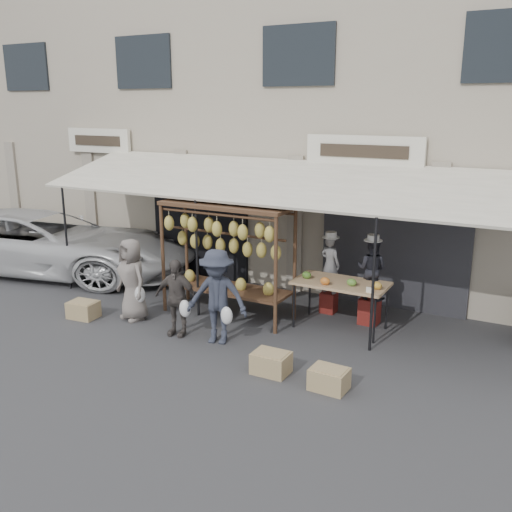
{
  "coord_description": "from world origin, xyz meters",
  "views": [
    {
      "loc": [
        5.1,
        -7.61,
        4.04
      ],
      "look_at": [
        0.16,
        1.4,
        1.3
      ],
      "focal_mm": 40.0,
      "sensor_mm": 36.0,
      "label": 1
    }
  ],
  "objects_px": {
    "banana_rack": "(226,238)",
    "van": "(38,227)",
    "vendor_right": "(372,269)",
    "customer_right": "(217,297)",
    "produce_table": "(341,284)",
    "customer_left": "(132,279)",
    "customer_mid": "(176,298)",
    "crate_near_a": "(271,363)",
    "crate_near_b": "(329,379)",
    "crate_far": "(83,310)",
    "vendor_left": "(330,264)"
  },
  "relations": [
    {
      "from": "crate_near_a",
      "to": "crate_near_b",
      "type": "relative_size",
      "value": 1.04
    },
    {
      "from": "customer_mid",
      "to": "van",
      "type": "distance_m",
      "value": 5.68
    },
    {
      "from": "banana_rack",
      "to": "crate_near_b",
      "type": "xyz_separation_m",
      "value": [
        2.89,
        -1.84,
        -1.41
      ]
    },
    {
      "from": "vendor_right",
      "to": "crate_far",
      "type": "relative_size",
      "value": 2.12
    },
    {
      "from": "customer_mid",
      "to": "crate_near_a",
      "type": "height_order",
      "value": "customer_mid"
    },
    {
      "from": "vendor_left",
      "to": "van",
      "type": "relative_size",
      "value": 0.22
    },
    {
      "from": "crate_near_a",
      "to": "vendor_right",
      "type": "bearing_deg",
      "value": 75.98
    },
    {
      "from": "vendor_right",
      "to": "customer_right",
      "type": "relative_size",
      "value": 0.69
    },
    {
      "from": "customer_left",
      "to": "crate_far",
      "type": "relative_size",
      "value": 2.94
    },
    {
      "from": "customer_mid",
      "to": "crate_far",
      "type": "xyz_separation_m",
      "value": [
        -2.11,
        -0.2,
        -0.54
      ]
    },
    {
      "from": "vendor_right",
      "to": "crate_near_b",
      "type": "relative_size",
      "value": 2.16
    },
    {
      "from": "produce_table",
      "to": "van",
      "type": "height_order",
      "value": "van"
    },
    {
      "from": "banana_rack",
      "to": "crate_far",
      "type": "bearing_deg",
      "value": -149.11
    },
    {
      "from": "banana_rack",
      "to": "crate_far",
      "type": "distance_m",
      "value": 3.13
    },
    {
      "from": "vendor_right",
      "to": "crate_near_b",
      "type": "xyz_separation_m",
      "value": [
        0.3,
        -2.8,
        -0.92
      ]
    },
    {
      "from": "customer_mid",
      "to": "customer_right",
      "type": "height_order",
      "value": "customer_right"
    },
    {
      "from": "vendor_left",
      "to": "van",
      "type": "distance_m",
      "value": 7.42
    },
    {
      "from": "vendor_left",
      "to": "crate_near_a",
      "type": "xyz_separation_m",
      "value": [
        0.22,
        -2.94,
        -0.83
      ]
    },
    {
      "from": "banana_rack",
      "to": "crate_far",
      "type": "xyz_separation_m",
      "value": [
        -2.4,
        -1.44,
        -1.41
      ]
    },
    {
      "from": "customer_mid",
      "to": "produce_table",
      "type": "bearing_deg",
      "value": 25.69
    },
    {
      "from": "vendor_left",
      "to": "crate_far",
      "type": "distance_m",
      "value": 4.91
    },
    {
      "from": "crate_near_b",
      "to": "van",
      "type": "distance_m",
      "value": 8.94
    },
    {
      "from": "vendor_right",
      "to": "customer_mid",
      "type": "relative_size",
      "value": 0.82
    },
    {
      "from": "customer_left",
      "to": "crate_near_b",
      "type": "height_order",
      "value": "customer_left"
    },
    {
      "from": "customer_right",
      "to": "crate_near_b",
      "type": "bearing_deg",
      "value": -29.52
    },
    {
      "from": "vendor_right",
      "to": "van",
      "type": "distance_m",
      "value": 8.31
    },
    {
      "from": "vendor_right",
      "to": "crate_near_b",
      "type": "bearing_deg",
      "value": 97.02
    },
    {
      "from": "vendor_left",
      "to": "crate_near_b",
      "type": "distance_m",
      "value": 3.34
    },
    {
      "from": "produce_table",
      "to": "crate_far",
      "type": "relative_size",
      "value": 3.13
    },
    {
      "from": "crate_near_a",
      "to": "produce_table",
      "type": "bearing_deg",
      "value": 82.88
    },
    {
      "from": "vendor_right",
      "to": "customer_right",
      "type": "bearing_deg",
      "value": 47.06
    },
    {
      "from": "customer_right",
      "to": "crate_near_a",
      "type": "bearing_deg",
      "value": -37.7
    },
    {
      "from": "customer_right",
      "to": "crate_near_a",
      "type": "height_order",
      "value": "customer_right"
    },
    {
      "from": "banana_rack",
      "to": "produce_table",
      "type": "xyz_separation_m",
      "value": [
        2.19,
        0.44,
        -0.71
      ]
    },
    {
      "from": "crate_near_b",
      "to": "crate_far",
      "type": "height_order",
      "value": "crate_far"
    },
    {
      "from": "vendor_right",
      "to": "customer_right",
      "type": "height_order",
      "value": "customer_right"
    },
    {
      "from": "van",
      "to": "crate_near_b",
      "type": "bearing_deg",
      "value": -117.61
    },
    {
      "from": "vendor_left",
      "to": "banana_rack",
      "type": "bearing_deg",
      "value": 47.22
    },
    {
      "from": "customer_left",
      "to": "customer_mid",
      "type": "bearing_deg",
      "value": 6.84
    },
    {
      "from": "produce_table",
      "to": "customer_right",
      "type": "height_order",
      "value": "customer_right"
    },
    {
      "from": "vendor_right",
      "to": "customer_right",
      "type": "distance_m",
      "value": 2.97
    },
    {
      "from": "customer_left",
      "to": "customer_right",
      "type": "bearing_deg",
      "value": 12.81
    },
    {
      "from": "customer_mid",
      "to": "vendor_left",
      "type": "bearing_deg",
      "value": 42.03
    },
    {
      "from": "vendor_right",
      "to": "customer_left",
      "type": "relative_size",
      "value": 0.72
    },
    {
      "from": "vendor_right",
      "to": "crate_near_b",
      "type": "height_order",
      "value": "vendor_right"
    },
    {
      "from": "customer_right",
      "to": "crate_near_a",
      "type": "distance_m",
      "value": 1.64
    },
    {
      "from": "crate_near_b",
      "to": "van",
      "type": "relative_size",
      "value": 0.1
    },
    {
      "from": "van",
      "to": "produce_table",
      "type": "bearing_deg",
      "value": -102.71
    },
    {
      "from": "banana_rack",
      "to": "van",
      "type": "distance_m",
      "value": 5.73
    },
    {
      "from": "customer_mid",
      "to": "van",
      "type": "xyz_separation_m",
      "value": [
        -5.41,
        1.67,
        0.41
      ]
    }
  ]
}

